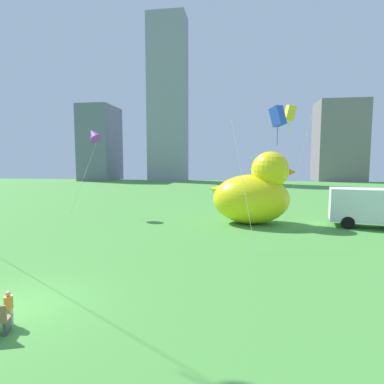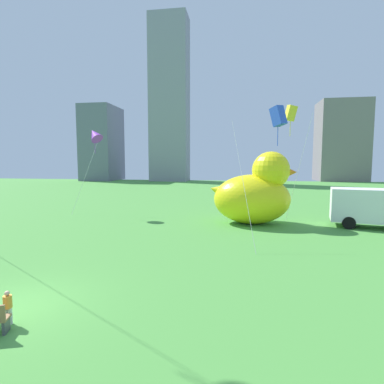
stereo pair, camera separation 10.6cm
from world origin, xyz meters
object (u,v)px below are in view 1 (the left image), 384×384
Objects in this scene: box_truck at (369,208)px; kite_blue at (278,117)px; kite_yellow at (290,114)px; kite_purple at (93,135)px; giant_inflatable_duck at (254,193)px; person_child at (9,306)px.

kite_blue is (-7.29, -5.23, 5.98)m from box_truck.
kite_yellow is 5.66m from kite_blue.
kite_yellow is 16.85m from kite_purple.
kite_purple reaches higher than box_truck.
kite_yellow is 1.12× the size of kite_blue.
giant_inflatable_duck is 0.75× the size of kite_yellow.
person_child is 22.92m from box_truck.
kite_yellow is (10.39, 16.36, 7.79)m from person_child.
person_child is 0.15× the size of giant_inflatable_duck.
kite_purple is (-14.17, 2.22, 4.85)m from giant_inflatable_duck.
kite_yellow reaches higher than kite_blue.
giant_inflatable_duck reaches higher than person_child.
kite_blue is at bearing -79.96° from giant_inflatable_duck.
giant_inflatable_duck is 7.51m from kite_blue.
person_child is at bearing -128.98° from kite_blue.
kite_purple is at bearing 153.01° from kite_blue.
kite_purple reaches higher than person_child.
kite_yellow reaches higher than box_truck.
person_child is 20.81m from kite_purple.
giant_inflatable_duck is 0.84× the size of kite_purple.
box_truck is at bearing 35.64° from kite_blue.
kite_purple is (-6.26, 18.69, 6.67)m from person_child.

